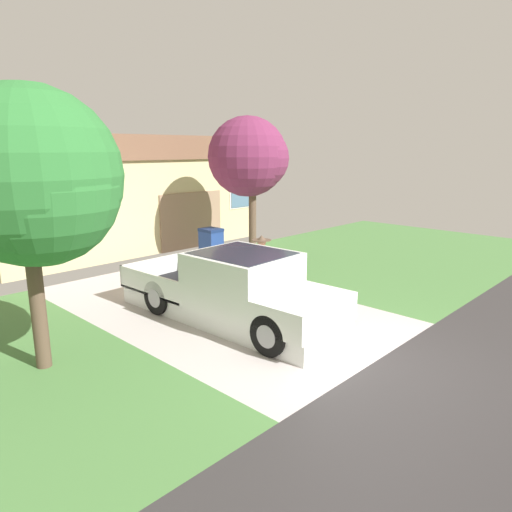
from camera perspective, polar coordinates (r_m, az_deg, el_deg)
ground at (r=8.21m, az=26.01°, el=-15.70°), size 29.20×18.60×0.18m
pickup_truck at (r=10.11m, az=-2.03°, el=-4.49°), size 2.17×5.60×1.60m
person_with_hat at (r=11.36m, az=0.69°, el=-1.00°), size 0.47×0.47×1.71m
handbag at (r=11.55m, az=2.50°, el=-5.34°), size 0.28×0.21×0.37m
house_with_garage at (r=19.30m, az=-17.43°, el=7.67°), size 10.72×5.92×4.22m
front_yard_tree at (r=15.71m, az=-0.63°, el=12.01°), size 2.65×2.66×4.81m
neighbor_tree at (r=8.35m, az=-25.59°, el=8.31°), size 2.92×2.92×4.79m
wheeled_trash_bin at (r=16.14m, az=-5.52°, el=1.67°), size 0.60×0.72×1.07m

